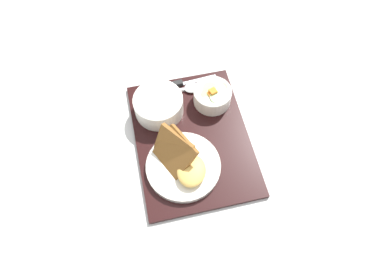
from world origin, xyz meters
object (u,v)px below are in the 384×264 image
Objects in this scene: bowl_soup at (159,104)px; spoon at (187,89)px; plate_main at (182,163)px; knife at (174,85)px; bowl_salad at (212,95)px.

spoon is (-0.04, 0.10, -0.03)m from bowl_soup.
plate_main is 0.26m from spoon.
knife is (-0.07, 0.07, -0.03)m from bowl_soup.
bowl_salad is 0.23m from plate_main.
plate_main reaches higher than spoon.
knife reaches higher than spoon.
bowl_salad is at bearing 136.92° from plate_main.
bowl_salad reaches higher than spoon.
spoon is at bearing -140.21° from bowl_salad.
bowl_soup is at bearing -98.58° from bowl_salad.
bowl_soup is (-0.02, -0.16, 0.00)m from bowl_salad.
plate_main is 1.04× the size of knife.
bowl_salad is 0.13m from knife.
bowl_salad reaches higher than knife.
bowl_salad is at bearing -41.95° from knife.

